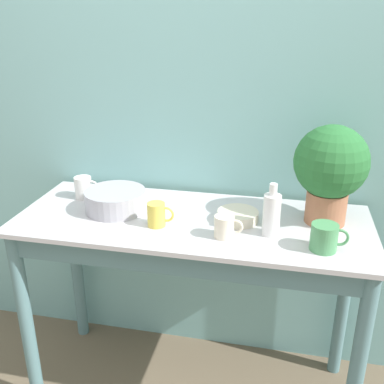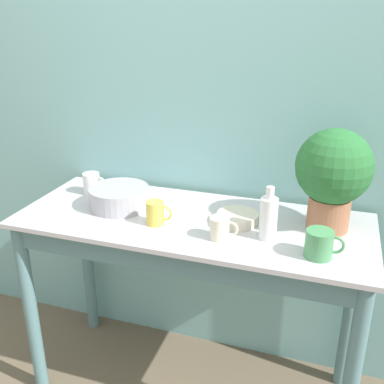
# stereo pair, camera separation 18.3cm
# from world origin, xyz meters

# --- Properties ---
(wall_back) EXTENTS (6.00, 0.05, 2.40)m
(wall_back) POSITION_xyz_m (0.00, 0.65, 1.20)
(wall_back) COLOR #7AB2B2
(wall_back) RESTS_ON ground_plane
(counter_table) EXTENTS (1.48, 0.59, 0.90)m
(counter_table) POSITION_xyz_m (0.00, 0.27, 0.71)
(counter_table) COLOR slate
(counter_table) RESTS_ON ground_plane
(potted_plant) EXTENTS (0.29, 0.29, 0.41)m
(potted_plant) POSITION_xyz_m (0.54, 0.38, 1.13)
(potted_plant) COLOR #A36647
(potted_plant) RESTS_ON counter_table
(bowl_wash_large) EXTENTS (0.26, 0.26, 0.09)m
(bowl_wash_large) POSITION_xyz_m (-0.34, 0.31, 0.94)
(bowl_wash_large) COLOR #A8A8B2
(bowl_wash_large) RESTS_ON counter_table
(bottle_tall) EXTENTS (0.07, 0.07, 0.21)m
(bottle_tall) POSITION_xyz_m (0.33, 0.22, 0.99)
(bottle_tall) COLOR white
(bottle_tall) RESTS_ON counter_table
(mug_yellow) EXTENTS (0.11, 0.07, 0.10)m
(mug_yellow) POSITION_xyz_m (-0.12, 0.20, 0.95)
(mug_yellow) COLOR #E5CC4C
(mug_yellow) RESTS_ON counter_table
(mug_white) EXTENTS (0.12, 0.08, 0.10)m
(mug_white) POSITION_xyz_m (-0.54, 0.41, 0.95)
(mug_white) COLOR white
(mug_white) RESTS_ON counter_table
(mug_cream) EXTENTS (0.11, 0.08, 0.09)m
(mug_cream) POSITION_xyz_m (0.16, 0.16, 0.94)
(mug_cream) COLOR beige
(mug_cream) RESTS_ON counter_table
(mug_green) EXTENTS (0.14, 0.10, 0.10)m
(mug_green) POSITION_xyz_m (0.52, 0.14, 0.95)
(mug_green) COLOR #4C935B
(mug_green) RESTS_ON counter_table
(bowl_small_cream) EXTENTS (0.17, 0.17, 0.04)m
(bowl_small_cream) POSITION_xyz_m (0.19, 0.32, 0.92)
(bowl_small_cream) COLOR beige
(bowl_small_cream) RESTS_ON counter_table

